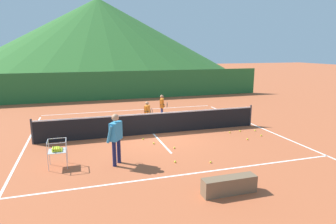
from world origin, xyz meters
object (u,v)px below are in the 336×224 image
object	(u,v)px
tennis_ball_0	(230,132)
tennis_ball_4	(175,162)
ball_cart	(57,149)
tennis_ball_3	(174,148)
tennis_ball_5	(247,139)
tennis_net	(153,123)
tennis_ball_6	(211,162)
tennis_ball_2	(154,143)
tennis_ball_7	(261,135)
courtside_bench	(229,185)
student_0	(147,112)
instructor	(116,135)
student_1	(162,105)
tennis_ball_8	(255,130)
tennis_ball_1	(143,139)
tennis_ball_9	(240,131)

from	to	relation	value
tennis_ball_0	tennis_ball_4	world-z (taller)	same
ball_cart	tennis_ball_4	distance (m)	3.89
tennis_ball_3	tennis_ball_5	xyz separation A→B (m)	(3.32, 0.14, 0.00)
ball_cart	tennis_ball_5	size ratio (longest dim) A/B	13.22
tennis_net	tennis_ball_6	bearing A→B (deg)	-76.14
tennis_ball_2	tennis_ball_3	bearing A→B (deg)	-51.62
tennis_ball_5	tennis_ball_7	distance (m)	0.94
tennis_ball_2	tennis_ball_4	distance (m)	2.16
tennis_net	courtside_bench	world-z (taller)	tennis_net
courtside_bench	student_0	bearing A→B (deg)	93.74
student_0	instructor	bearing A→B (deg)	-115.30
student_0	tennis_ball_7	bearing A→B (deg)	-35.06
tennis_ball_0	tennis_ball_6	size ratio (longest dim) A/B	1.00
student_0	tennis_ball_6	world-z (taller)	student_0
instructor	student_0	bearing A→B (deg)	64.70
student_1	tennis_ball_0	bearing A→B (deg)	-56.90
tennis_ball_2	courtside_bench	distance (m)	4.70
tennis_ball_5	student_0	bearing A→B (deg)	136.09
tennis_ball_4	tennis_net	bearing A→B (deg)	87.43
tennis_ball_6	tennis_ball_7	xyz separation A→B (m)	(3.50, 2.19, 0.00)
tennis_ball_4	tennis_ball_7	distance (m)	4.98
student_0	tennis_ball_7	xyz separation A→B (m)	(4.43, -3.11, -0.73)
courtside_bench	tennis_ball_8	bearing A→B (deg)	50.63
tennis_net	tennis_ball_5	distance (m)	4.17
student_0	tennis_ball_1	bearing A→B (deg)	-108.12
tennis_net	ball_cart	world-z (taller)	tennis_net
student_0	ball_cart	bearing A→B (deg)	-133.93
tennis_ball_2	tennis_ball_7	bearing A→B (deg)	-4.04
tennis_ball_9	instructor	bearing A→B (deg)	-159.29
tennis_ball_0	tennis_ball_1	bearing A→B (deg)	177.52
tennis_net	instructor	bearing A→B (deg)	-123.41
student_0	student_1	world-z (taller)	student_1
ball_cart	tennis_ball_6	world-z (taller)	ball_cart
tennis_net	tennis_ball_3	distance (m)	2.28
tennis_ball_4	student_0	bearing A→B (deg)	87.62
tennis_ball_8	courtside_bench	bearing A→B (deg)	-129.37
tennis_ball_1	courtside_bench	xyz separation A→B (m)	(1.16, -5.31, 0.20)
tennis_ball_2	tennis_ball_4	xyz separation A→B (m)	(0.19, -2.15, 0.00)
tennis_ball_1	tennis_ball_6	distance (m)	3.61
student_0	tennis_ball_4	distance (m)	4.98
tennis_net	tennis_ball_1	bearing A→B (deg)	-130.51
ball_cart	tennis_ball_3	distance (m)	4.28
tennis_ball_8	ball_cart	bearing A→B (deg)	-168.15
tennis_net	tennis_ball_7	distance (m)	4.84
ball_cart	tennis_ball_7	xyz separation A→B (m)	(8.41, 1.01, -0.56)
tennis_ball_4	courtside_bench	distance (m)	2.57
ball_cart	tennis_ball_5	xyz separation A→B (m)	(7.52, 0.71, -0.56)
tennis_ball_3	tennis_ball_4	size ratio (longest dim) A/B	1.00
tennis_ball_3	tennis_ball_4	xyz separation A→B (m)	(-0.43, -1.37, 0.00)
ball_cart	tennis_ball_7	size ratio (longest dim) A/B	13.22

